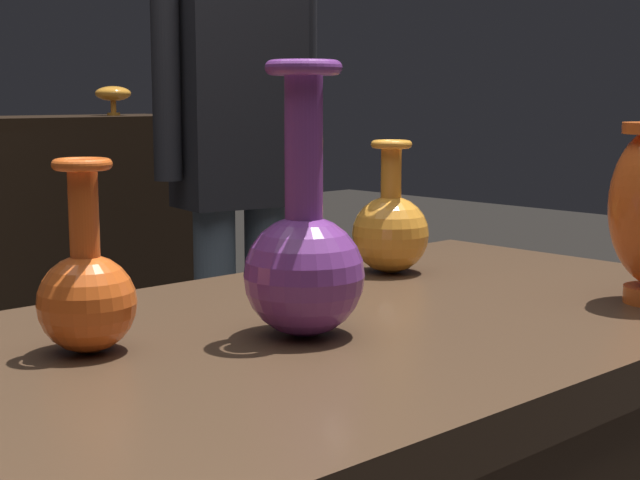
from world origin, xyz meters
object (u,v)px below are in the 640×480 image
(vase_centerpiece, at_px, (304,254))
(visitor_near_right, at_px, (239,151))
(vase_right_accent, at_px, (87,291))
(vase_left_accent, at_px, (391,229))
(shelf_vase_far_right, at_px, (113,94))

(vase_centerpiece, height_order, visitor_near_right, visitor_near_right)
(vase_centerpiece, xyz_separation_m, vase_right_accent, (-0.21, 0.10, -0.03))
(vase_left_accent, distance_m, visitor_near_right, 1.16)
(vase_centerpiece, xyz_separation_m, vase_left_accent, (0.35, 0.19, -0.02))
(shelf_vase_far_right, height_order, visitor_near_right, visitor_near_right)
(vase_left_accent, bearing_deg, shelf_vase_far_right, 69.33)
(vase_left_accent, distance_m, shelf_vase_far_right, 2.16)
(vase_left_accent, relative_size, visitor_near_right, 0.12)
(vase_right_accent, height_order, shelf_vase_far_right, shelf_vase_far_right)
(shelf_vase_far_right, bearing_deg, vase_right_accent, -121.88)
(vase_centerpiece, distance_m, shelf_vase_far_right, 2.48)
(vase_centerpiece, bearing_deg, vase_left_accent, 29.10)
(vase_left_accent, xyz_separation_m, vase_right_accent, (-0.55, -0.09, -0.00))
(vase_right_accent, xyz_separation_m, visitor_near_right, (1.09, 1.13, 0.05))
(vase_left_accent, relative_size, vase_right_accent, 0.99)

